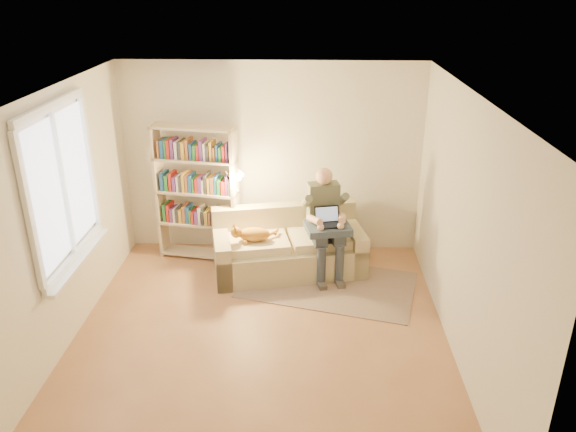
{
  "coord_description": "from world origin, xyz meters",
  "views": [
    {
      "loc": [
        0.48,
        -4.98,
        3.58
      ],
      "look_at": [
        0.26,
        1.0,
        1.01
      ],
      "focal_mm": 35.0,
      "sensor_mm": 36.0,
      "label": 1
    }
  ],
  "objects_px": {
    "sofa": "(288,249)",
    "cat": "(253,234)",
    "person": "(325,217)",
    "laptop": "(326,220)",
    "bookshelf": "(197,187)"
  },
  "relations": [
    {
      "from": "cat",
      "to": "laptop",
      "type": "distance_m",
      "value": 0.93
    },
    {
      "from": "cat",
      "to": "laptop",
      "type": "height_order",
      "value": "laptop"
    },
    {
      "from": "laptop",
      "to": "bookshelf",
      "type": "xyz_separation_m",
      "value": [
        -1.69,
        0.52,
        0.22
      ]
    },
    {
      "from": "bookshelf",
      "to": "sofa",
      "type": "bearing_deg",
      "value": -6.39
    },
    {
      "from": "laptop",
      "to": "bookshelf",
      "type": "distance_m",
      "value": 1.79
    },
    {
      "from": "sofa",
      "to": "person",
      "type": "xyz_separation_m",
      "value": [
        0.47,
        -0.05,
        0.49
      ]
    },
    {
      "from": "person",
      "to": "cat",
      "type": "xyz_separation_m",
      "value": [
        -0.9,
        -0.16,
        -0.17
      ]
    },
    {
      "from": "sofa",
      "to": "cat",
      "type": "xyz_separation_m",
      "value": [
        -0.42,
        -0.21,
        0.32
      ]
    },
    {
      "from": "sofa",
      "to": "laptop",
      "type": "xyz_separation_m",
      "value": [
        0.48,
        -0.17,
        0.5
      ]
    },
    {
      "from": "cat",
      "to": "laptop",
      "type": "xyz_separation_m",
      "value": [
        0.91,
        0.04,
        0.19
      ]
    },
    {
      "from": "bookshelf",
      "to": "cat",
      "type": "bearing_deg",
      "value": -25.88
    },
    {
      "from": "bookshelf",
      "to": "person",
      "type": "bearing_deg",
      "value": -3.74
    },
    {
      "from": "sofa",
      "to": "laptop",
      "type": "relative_size",
      "value": 5.79
    },
    {
      "from": "cat",
      "to": "person",
      "type": "bearing_deg",
      "value": -1.67
    },
    {
      "from": "sofa",
      "to": "bookshelf",
      "type": "xyz_separation_m",
      "value": [
        -1.21,
        0.35,
        0.72
      ]
    }
  ]
}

